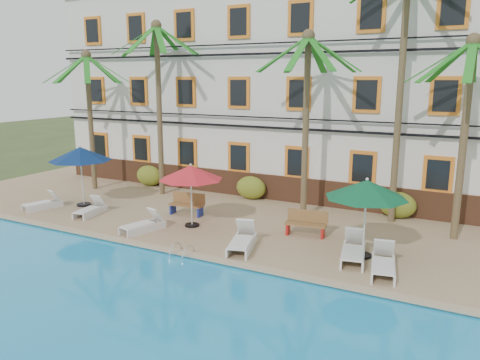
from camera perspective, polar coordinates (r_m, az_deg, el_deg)
The scene contains 25 objects.
ground at distance 16.80m, azimuth -6.73°, elevation -8.41°, with size 100.00×100.00×0.00m, color #384C23.
pool_deck at distance 20.86m, azimuth 1.01°, elevation -3.83°, with size 30.00×12.00×0.25m, color tan.
swimming_pool at distance 12.21m, azimuth -26.48°, elevation -17.54°, with size 26.00×12.00×0.20m, color #1C96D5.
pool_coping at distance 16.02m, azimuth -8.59°, elevation -8.45°, with size 30.00×0.35×0.06m, color tan.
hotel_building at distance 24.60m, azimuth 6.36°, elevation 10.95°, with size 25.40×6.44×10.22m.
palm_a at distance 25.16m, azimuth -17.92°, elevation 9.22°, with size 4.21×4.21×7.05m.
palm_b at distance 23.09m, azimuth -9.92°, elevation 11.25°, with size 4.21×4.21×8.33m.
palm_c at distance 18.95m, azimuth 8.12°, elevation 9.70°, with size 4.21×4.21×7.52m.
palm_d at distance 19.13m, azimuth 19.18°, elevation 13.59°, with size 4.21×4.21×10.12m.
palm_e at distance 17.86m, azimuth 25.91°, elevation 7.73°, with size 4.21×4.21×7.14m.
shrub_left at distance 25.59m, azimuth -11.03°, elevation 0.53°, with size 1.50×0.90×1.10m, color #235E1B.
shrub_mid at distance 22.36m, azimuth 1.35°, elevation -0.94°, with size 1.50×0.90×1.10m, color #235E1B.
shrub_right at distance 20.39m, azimuth 18.66°, elevation -2.90°, with size 1.50×0.90×1.10m, color #235E1B.
umbrella_blue at distance 21.99m, azimuth -18.90°, elevation 2.99°, with size 2.77×2.77×2.77m.
umbrella_red at distance 17.97m, azimuth -6.01°, elevation 0.86°, with size 2.49×2.49×2.49m.
umbrella_green at distance 15.24m, azimuth 15.17°, elevation -1.13°, with size 2.63×2.63×2.62m.
lounger_a at distance 22.52m, azimuth -22.86°, elevation -2.61°, with size 1.03×1.73×0.77m.
lounger_b at distance 20.78m, azimuth -17.74°, elevation -3.41°, with size 0.82×1.71×0.78m.
lounger_c at distance 18.11m, azimuth -11.68°, elevation -5.31°, with size 1.07×1.84×0.82m.
lounger_d at distance 15.92m, azimuth 0.29°, elevation -7.39°, with size 1.21×2.09×0.93m.
lounger_e at distance 15.47m, azimuth 13.66°, elevation -8.35°, with size 1.08×2.06×0.93m.
lounger_f at distance 14.73m, azimuth 17.07°, elevation -9.68°, with size 1.02×1.98×0.89m.
bench_left at distance 19.95m, azimuth -6.46°, elevation -2.89°, with size 1.54×0.64×0.93m.
bench_right at distance 17.42m, azimuth 8.04°, elevation -5.19°, with size 1.55×0.68×0.93m.
pool_ladder at distance 15.64m, azimuth -7.08°, elevation -9.04°, with size 0.54×0.74×0.74m.
Camera 1 is at (8.96, -12.93, 5.91)m, focal length 35.00 mm.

